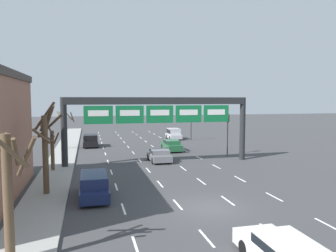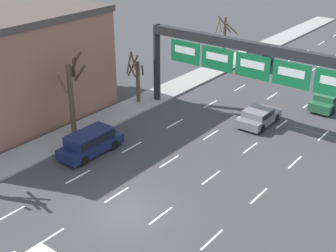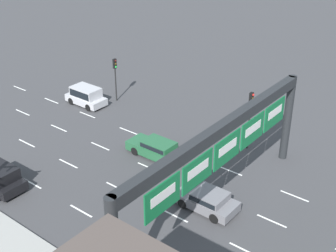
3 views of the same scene
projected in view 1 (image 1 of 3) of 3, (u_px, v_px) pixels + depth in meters
name	position (u px, v px, depth m)	size (l,w,h in m)	color
ground_plane	(209.00, 208.00, 19.40)	(220.00, 220.00, 0.00)	#3D3D3F
sidewalk_left	(35.00, 221.00, 17.09)	(2.80, 110.00, 0.15)	#999993
lane_dashes	(160.00, 164.00, 32.46)	(10.02, 67.00, 0.01)	white
sign_gantry	(159.00, 112.00, 32.36)	(18.69, 0.70, 6.61)	#232628
car_grey	(159.00, 155.00, 33.74)	(1.96, 4.01, 1.30)	slate
suv_black	(90.00, 140.00, 44.20)	(1.97, 4.02, 1.67)	black
car_green	(171.00, 145.00, 40.85)	(1.84, 4.66, 1.37)	#235B38
suv_silver	(174.00, 133.00, 52.48)	(1.88, 3.91, 1.75)	#B7B7BC
suv_navy	(94.00, 184.00, 21.29)	(1.85, 4.66, 1.60)	#19234C
traffic_light_near_gantry	(191.00, 121.00, 51.37)	(0.30, 0.35, 4.19)	black
traffic_light_mid_block	(228.00, 126.00, 37.33)	(0.30, 0.35, 4.74)	black
tree_bare_closest	(51.00, 145.00, 28.83)	(1.71, 1.73, 4.36)	brown
tree_bare_second	(66.00, 126.00, 41.62)	(2.17, 1.84, 5.27)	brown
tree_bare_third	(9.00, 189.00, 12.44)	(1.85, 2.06, 5.06)	brown
tree_bare_furthest	(46.00, 146.00, 21.70)	(1.91, 1.92, 6.12)	brown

